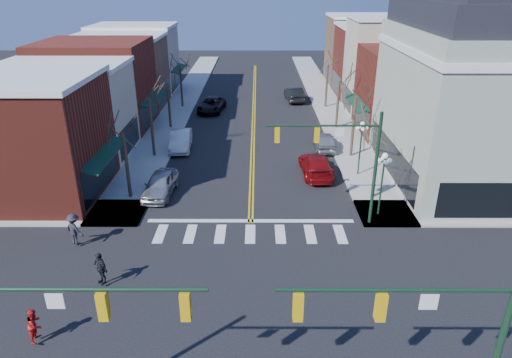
{
  "coord_description": "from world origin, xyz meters",
  "views": [
    {
      "loc": [
        0.43,
        -17.42,
        14.15
      ],
      "look_at": [
        0.34,
        8.03,
        2.8
      ],
      "focal_mm": 32.0,
      "sensor_mm": 36.0,
      "label": 1
    }
  ],
  "objects_px": {
    "lamppost_corner": "(383,174)",
    "pedestrian_red_b": "(35,325)",
    "lamppost_midblock": "(361,139)",
    "car_left_mid": "(181,140)",
    "pedestrian_dark_b": "(74,229)",
    "car_right_mid": "(325,141)",
    "pedestrian_dark_a": "(100,268)",
    "car_right_far": "(294,94)",
    "car_left_far": "(212,105)",
    "car_right_near": "(316,165)",
    "car_left_near": "(160,184)",
    "victorian_corner": "(485,92)"
  },
  "relations": [
    {
      "from": "lamppost_corner",
      "to": "car_right_near",
      "type": "relative_size",
      "value": 0.8
    },
    {
      "from": "lamppost_midblock",
      "to": "car_right_mid",
      "type": "xyz_separation_m",
      "value": [
        -1.8,
        5.95,
        -2.2
      ]
    },
    {
      "from": "lamppost_corner",
      "to": "pedestrian_dark_b",
      "type": "xyz_separation_m",
      "value": [
        -18.11,
        -3.64,
        -1.87
      ]
    },
    {
      "from": "victorian_corner",
      "to": "pedestrian_dark_a",
      "type": "bearing_deg",
      "value": -150.87
    },
    {
      "from": "car_left_mid",
      "to": "pedestrian_dark_a",
      "type": "bearing_deg",
      "value": -96.43
    },
    {
      "from": "car_left_far",
      "to": "car_right_far",
      "type": "relative_size",
      "value": 1.06
    },
    {
      "from": "victorian_corner",
      "to": "lamppost_midblock",
      "type": "height_order",
      "value": "victorian_corner"
    },
    {
      "from": "lamppost_corner",
      "to": "pedestrian_red_b",
      "type": "bearing_deg",
      "value": -146.74
    },
    {
      "from": "car_right_mid",
      "to": "pedestrian_dark_b",
      "type": "distance_m",
      "value": 22.91
    },
    {
      "from": "lamppost_midblock",
      "to": "car_left_mid",
      "type": "xyz_separation_m",
      "value": [
        -14.6,
        5.94,
        -2.15
      ]
    },
    {
      "from": "car_left_mid",
      "to": "car_right_mid",
      "type": "bearing_deg",
      "value": -3.77
    },
    {
      "from": "victorian_corner",
      "to": "car_left_far",
      "type": "height_order",
      "value": "victorian_corner"
    },
    {
      "from": "car_left_near",
      "to": "lamppost_midblock",
      "type": "bearing_deg",
      "value": 17.46
    },
    {
      "from": "lamppost_corner",
      "to": "lamppost_midblock",
      "type": "relative_size",
      "value": 1.0
    },
    {
      "from": "lamppost_corner",
      "to": "pedestrian_dark_a",
      "type": "bearing_deg",
      "value": -154.9
    },
    {
      "from": "car_left_mid",
      "to": "car_left_far",
      "type": "xyz_separation_m",
      "value": [
        1.6,
        12.38,
        -0.05
      ]
    },
    {
      "from": "lamppost_midblock",
      "to": "pedestrian_dark_a",
      "type": "bearing_deg",
      "value": -138.4
    },
    {
      "from": "car_left_near",
      "to": "car_left_far",
      "type": "height_order",
      "value": "car_left_near"
    },
    {
      "from": "victorian_corner",
      "to": "pedestrian_red_b",
      "type": "xyz_separation_m",
      "value": [
        -25.3,
        -17.15,
        -5.74
      ]
    },
    {
      "from": "car_left_far",
      "to": "pedestrian_red_b",
      "type": "height_order",
      "value": "pedestrian_red_b"
    },
    {
      "from": "lamppost_corner",
      "to": "car_left_far",
      "type": "bearing_deg",
      "value": 117.64
    },
    {
      "from": "car_right_mid",
      "to": "pedestrian_dark_a",
      "type": "height_order",
      "value": "pedestrian_dark_a"
    },
    {
      "from": "car_right_far",
      "to": "pedestrian_red_b",
      "type": "height_order",
      "value": "pedestrian_red_b"
    },
    {
      "from": "car_right_mid",
      "to": "pedestrian_dark_b",
      "type": "relative_size",
      "value": 2.38
    },
    {
      "from": "lamppost_corner",
      "to": "pedestrian_red_b",
      "type": "height_order",
      "value": "lamppost_corner"
    },
    {
      "from": "car_left_far",
      "to": "car_left_mid",
      "type": "bearing_deg",
      "value": -89.94
    },
    {
      "from": "car_left_near",
      "to": "car_left_mid",
      "type": "height_order",
      "value": "car_left_mid"
    },
    {
      "from": "pedestrian_dark_a",
      "to": "car_left_far",
      "type": "bearing_deg",
      "value": 124.06
    },
    {
      "from": "car_left_near",
      "to": "car_left_far",
      "type": "bearing_deg",
      "value": 90.14
    },
    {
      "from": "pedestrian_dark_b",
      "to": "car_right_far",
      "type": "bearing_deg",
      "value": -84.45
    },
    {
      "from": "car_left_far",
      "to": "pedestrian_dark_a",
      "type": "height_order",
      "value": "pedestrian_dark_a"
    },
    {
      "from": "lamppost_midblock",
      "to": "pedestrian_dark_a",
      "type": "height_order",
      "value": "lamppost_midblock"
    },
    {
      "from": "victorian_corner",
      "to": "car_right_near",
      "type": "relative_size",
      "value": 2.64
    },
    {
      "from": "victorian_corner",
      "to": "car_right_far",
      "type": "height_order",
      "value": "victorian_corner"
    },
    {
      "from": "lamppost_midblock",
      "to": "pedestrian_dark_a",
      "type": "distance_m",
      "value": 20.82
    },
    {
      "from": "car_right_mid",
      "to": "pedestrian_red_b",
      "type": "distance_m",
      "value": 28.08
    },
    {
      "from": "victorian_corner",
      "to": "car_left_near",
      "type": "distance_m",
      "value": 23.82
    },
    {
      "from": "car_left_mid",
      "to": "pedestrian_dark_b",
      "type": "xyz_separation_m",
      "value": [
        -3.51,
        -16.08,
        0.29
      ]
    },
    {
      "from": "pedestrian_red_b",
      "to": "pedestrian_dark_b",
      "type": "distance_m",
      "value": 7.6
    },
    {
      "from": "victorian_corner",
      "to": "car_right_near",
      "type": "height_order",
      "value": "victorian_corner"
    },
    {
      "from": "car_left_mid",
      "to": "pedestrian_red_b",
      "type": "bearing_deg",
      "value": -99.63
    },
    {
      "from": "pedestrian_dark_b",
      "to": "victorian_corner",
      "type": "bearing_deg",
      "value": -130.34
    },
    {
      "from": "car_right_mid",
      "to": "lamppost_corner",
      "type": "bearing_deg",
      "value": 98.69
    },
    {
      "from": "victorian_corner",
      "to": "pedestrian_dark_b",
      "type": "height_order",
      "value": "victorian_corner"
    },
    {
      "from": "lamppost_midblock",
      "to": "pedestrian_dark_b",
      "type": "bearing_deg",
      "value": -150.75
    },
    {
      "from": "car_left_far",
      "to": "car_right_mid",
      "type": "distance_m",
      "value": 16.69
    },
    {
      "from": "pedestrian_red_b",
      "to": "car_left_near",
      "type": "bearing_deg",
      "value": -10.56
    },
    {
      "from": "pedestrian_dark_a",
      "to": "pedestrian_red_b",
      "type": "bearing_deg",
      "value": -72.62
    },
    {
      "from": "lamppost_corner",
      "to": "car_left_far",
      "type": "height_order",
      "value": "lamppost_corner"
    },
    {
      "from": "lamppost_midblock",
      "to": "victorian_corner",
      "type": "bearing_deg",
      "value": -3.45
    }
  ]
}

